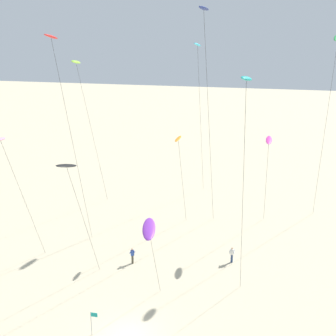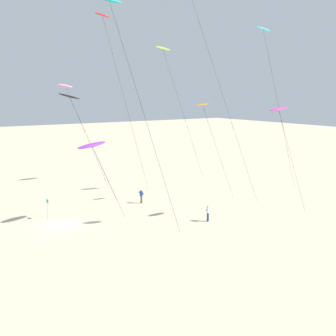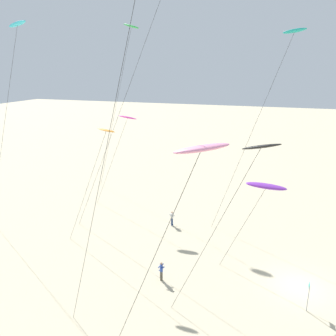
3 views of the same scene
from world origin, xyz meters
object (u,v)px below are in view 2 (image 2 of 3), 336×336
at_px(marker_flag, 47,205).
at_px(kite_red, 104,21).
at_px(kite_flyer_middle, 141,196).
at_px(kite_pink, 66,87).
at_px(kite_magenta, 279,110).
at_px(kite_cyan, 264,33).
at_px(kite_lime, 163,50).
at_px(kite_purple, 92,145).
at_px(kite_black, 70,98).
at_px(kite_flyer_nearest, 208,213).
at_px(kite_orange, 204,108).
at_px(kite_teal, 111,6).

bearing_deg(marker_flag, kite_red, 122.38).
xyz_separation_m(kite_flyer_middle, marker_flag, (-0.01, -11.06, 0.60)).
bearing_deg(kite_pink, kite_magenta, 31.33).
xyz_separation_m(kite_cyan, kite_flyer_middle, (-4.04, -15.02, -19.08)).
bearing_deg(kite_lime, kite_red, -78.27).
relative_size(kite_purple, kite_black, 0.63).
xyz_separation_m(kite_flyer_nearest, kite_flyer_middle, (-9.71, -2.18, 0.00)).
height_order(kite_red, kite_cyan, kite_red).
bearing_deg(kite_orange, kite_red, -141.09).
xyz_separation_m(kite_lime, kite_pink, (-1.58, -13.45, -5.16)).
height_order(kite_purple, kite_lime, kite_lime).
bearing_deg(kite_magenta, kite_lime, -179.44).
bearing_deg(kite_magenta, kite_red, -152.22).
bearing_deg(kite_red, kite_flyer_middle, 12.39).
bearing_deg(kite_teal, marker_flag, -165.98).
height_order(kite_magenta, kite_flyer_nearest, kite_magenta).
xyz_separation_m(kite_lime, marker_flag, (8.17, -19.42, -17.17)).
bearing_deg(kite_teal, kite_magenta, 82.94).
height_order(kite_cyan, kite_orange, kite_cyan).
distance_m(kite_cyan, marker_flag, 32.22).
bearing_deg(kite_teal, kite_flyer_middle, 141.43).
bearing_deg(kite_cyan, kite_purple, -91.05).
relative_size(kite_black, kite_magenta, 1.12).
xyz_separation_m(kite_teal, kite_orange, (-7.13, 14.81, -8.23)).
bearing_deg(kite_flyer_nearest, kite_black, -144.08).
distance_m(kite_red, kite_cyan, 19.33).
xyz_separation_m(kite_black, kite_flyer_nearest, (12.76, 9.24, -11.36)).
xyz_separation_m(kite_lime, kite_flyer_middle, (8.18, -8.36, -17.76)).
xyz_separation_m(kite_red, kite_pink, (-3.60, -3.74, -7.78)).
xyz_separation_m(kite_orange, marker_flag, (-3.44, -17.45, -9.60)).
xyz_separation_m(kite_black, kite_pink, (-6.72, 1.97, 1.25)).
xyz_separation_m(kite_red, kite_purple, (9.80, -6.13, -13.51)).
bearing_deg(kite_flyer_nearest, kite_teal, -85.43).
relative_size(kite_teal, kite_cyan, 0.96).
xyz_separation_m(kite_purple, kite_flyer_nearest, (6.08, 9.67, -6.88)).
xyz_separation_m(kite_pink, kite_cyan, (13.81, 20.11, 6.47)).
distance_m(kite_teal, kite_orange, 18.38).
distance_m(kite_purple, kite_lime, 22.56).
xyz_separation_m(kite_teal, kite_pink, (-20.32, 3.33, -5.82)).
relative_size(kite_purple, marker_flag, 3.89).
distance_m(kite_lime, kite_magenta, 22.17).
relative_size(kite_red, kite_lime, 1.16).
bearing_deg(kite_red, kite_purple, -32.05).
bearing_deg(kite_teal, kite_flyer_nearest, 94.57).
bearing_deg(kite_teal, kite_purple, 172.32).
height_order(kite_purple, kite_cyan, kite_cyan).
bearing_deg(kite_cyan, kite_teal, -74.47).
xyz_separation_m(kite_black, kite_flyer_middle, (3.04, 7.06, -11.36)).
bearing_deg(kite_black, kite_teal, -5.72).
xyz_separation_m(kite_purple, kite_pink, (-13.40, 2.40, 5.73)).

